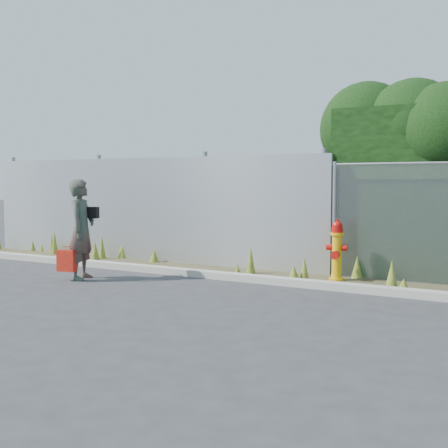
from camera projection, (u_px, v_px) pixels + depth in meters
ground at (194, 302)px, 7.93m from camera, size 80.00×80.00×0.00m
curb at (251, 278)px, 9.50m from camera, size 16.00×0.22×0.12m
weed_strip at (266, 269)px, 10.11m from camera, size 16.00×1.33×0.55m
corrugated_fence at (141, 209)px, 12.04m from camera, size 8.50×0.21×2.30m
fire_hydrant at (337, 251)px, 9.52m from camera, size 0.35×0.32×1.06m
woman at (82, 229)px, 9.70m from camera, size 0.61×0.74×1.74m
red_tote_bag at (67, 261)px, 9.55m from camera, size 0.33×0.12×0.44m
black_shoulder_bag at (91, 213)px, 9.72m from camera, size 0.27×0.11×0.20m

